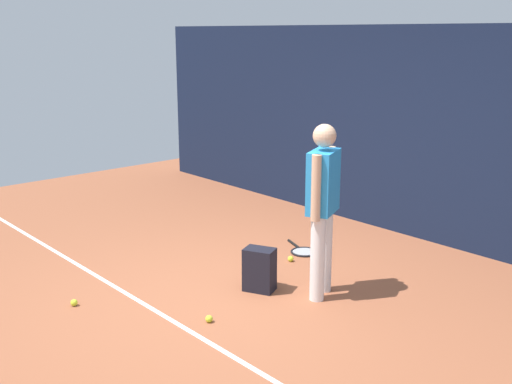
% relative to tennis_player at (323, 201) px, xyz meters
% --- Properties ---
extents(ground_plane, '(12.00, 12.00, 0.00)m').
position_rel_tennis_player_xyz_m(ground_plane, '(-0.57, -0.74, -0.97)').
color(ground_plane, '#9E5638').
extents(back_fence, '(10.00, 0.10, 2.61)m').
position_rel_tennis_player_xyz_m(back_fence, '(-0.57, 2.26, 0.34)').
color(back_fence, '#141E38').
rests_on(back_fence, ground).
extents(court_line, '(9.00, 0.05, 0.00)m').
position_rel_tennis_player_xyz_m(court_line, '(-0.57, -1.42, -0.96)').
color(court_line, white).
rests_on(court_line, ground).
extents(tennis_player, '(0.37, 0.49, 1.70)m').
position_rel_tennis_player_xyz_m(tennis_player, '(0.00, 0.00, 0.00)').
color(tennis_player, white).
rests_on(tennis_player, ground).
extents(tennis_racket, '(0.64, 0.42, 0.03)m').
position_rel_tennis_player_xyz_m(tennis_racket, '(-0.97, 0.76, -0.95)').
color(tennis_racket, black).
rests_on(tennis_racket, ground).
extents(backpack, '(0.36, 0.36, 0.44)m').
position_rel_tennis_player_xyz_m(backpack, '(-0.49, -0.36, -0.76)').
color(backpack, black).
rests_on(backpack, ground).
extents(tennis_ball_near_player, '(0.07, 0.07, 0.07)m').
position_rel_tennis_player_xyz_m(tennis_ball_near_player, '(-0.85, 0.43, -0.93)').
color(tennis_ball_near_player, '#CCE033').
rests_on(tennis_ball_near_player, ground).
extents(tennis_ball_by_fence, '(0.07, 0.07, 0.07)m').
position_rel_tennis_player_xyz_m(tennis_ball_by_fence, '(-0.25, -1.19, -0.93)').
color(tennis_ball_by_fence, '#CCE033').
rests_on(tennis_ball_by_fence, ground).
extents(tennis_ball_mid_court, '(0.07, 0.07, 0.07)m').
position_rel_tennis_player_xyz_m(tennis_ball_mid_court, '(-1.38, -1.94, -0.93)').
color(tennis_ball_mid_court, '#CCE033').
rests_on(tennis_ball_mid_court, ground).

